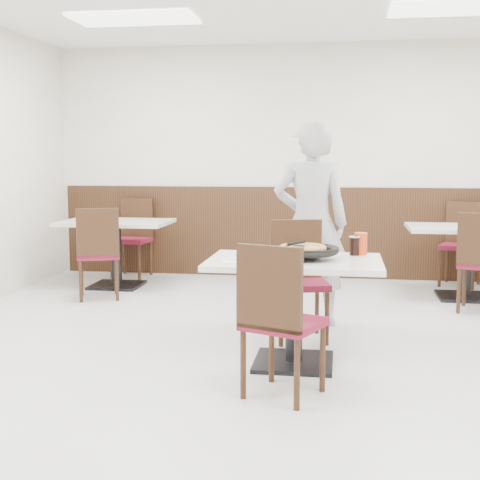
# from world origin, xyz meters

# --- Properties ---
(floor) EXTENTS (7.00, 7.00, 0.00)m
(floor) POSITION_xyz_m (0.00, 0.00, 0.00)
(floor) COLOR #BAB9B5
(floor) RESTS_ON ground
(wall_back) EXTENTS (6.00, 0.04, 2.80)m
(wall_back) POSITION_xyz_m (0.00, 3.50, 1.40)
(wall_back) COLOR beige
(wall_back) RESTS_ON floor
(wall_front) EXTENTS (6.00, 0.04, 2.80)m
(wall_front) POSITION_xyz_m (0.00, -3.50, 1.40)
(wall_front) COLOR beige
(wall_front) RESTS_ON floor
(wainscot_back) EXTENTS (5.90, 0.03, 1.10)m
(wainscot_back) POSITION_xyz_m (0.00, 3.48, 0.55)
(wainscot_back) COLOR black
(wainscot_back) RESTS_ON floor
(fluo_panel_c) EXTENTS (1.20, 0.60, 0.02)m
(fluo_panel_c) POSITION_xyz_m (-1.50, 1.80, 2.78)
(fluo_panel_c) COLOR white
(fluo_panel_c) RESTS_ON ceiling
(fluo_panel_d) EXTENTS (1.20, 0.60, 0.02)m
(fluo_panel_d) POSITION_xyz_m (1.50, 1.80, 2.78)
(fluo_panel_d) COLOR white
(fluo_panel_d) RESTS_ON ceiling
(main_table) EXTENTS (1.25, 0.88, 0.75)m
(main_table) POSITION_xyz_m (0.19, -0.01, 0.38)
(main_table) COLOR silver
(main_table) RESTS_ON floor
(chair_near) EXTENTS (0.55, 0.55, 0.95)m
(chair_near) POSITION_xyz_m (0.17, -0.65, 0.47)
(chair_near) COLOR black
(chair_near) RESTS_ON floor
(chair_far) EXTENTS (0.51, 0.51, 0.95)m
(chair_far) POSITION_xyz_m (0.19, 0.63, 0.47)
(chair_far) COLOR black
(chair_far) RESTS_ON floor
(trivet) EXTENTS (0.13, 0.13, 0.04)m
(trivet) POSITION_xyz_m (0.28, -0.00, 0.77)
(trivet) COLOR black
(trivet) RESTS_ON main_table
(pizza_pan) EXTENTS (0.37, 0.37, 0.01)m
(pizza_pan) POSITION_xyz_m (0.29, -0.01, 0.79)
(pizza_pan) COLOR black
(pizza_pan) RESTS_ON trivet
(pizza) EXTENTS (0.34, 0.34, 0.02)m
(pizza) POSITION_xyz_m (0.25, 0.01, 0.81)
(pizza) COLOR #C98D46
(pizza) RESTS_ON pizza_pan
(pizza_server) EXTENTS (0.10, 0.12, 0.00)m
(pizza_server) POSITION_xyz_m (0.22, -0.02, 0.84)
(pizza_server) COLOR silver
(pizza_server) RESTS_ON pizza
(napkin) EXTENTS (0.18, 0.18, 0.00)m
(napkin) POSITION_xyz_m (-0.21, -0.19, 0.75)
(napkin) COLOR silver
(napkin) RESTS_ON main_table
(side_plate) EXTENTS (0.18, 0.18, 0.01)m
(side_plate) POSITION_xyz_m (-0.17, -0.10, 0.76)
(side_plate) COLOR white
(side_plate) RESTS_ON napkin
(fork) EXTENTS (0.04, 0.17, 0.00)m
(fork) POSITION_xyz_m (-0.19, -0.07, 0.77)
(fork) COLOR silver
(fork) RESTS_ON side_plate
(cola_glass) EXTENTS (0.07, 0.07, 0.13)m
(cola_glass) POSITION_xyz_m (0.60, 0.25, 0.81)
(cola_glass) COLOR black
(cola_glass) RESTS_ON main_table
(red_cup) EXTENTS (0.10, 0.10, 0.16)m
(red_cup) POSITION_xyz_m (0.65, 0.29, 0.83)
(red_cup) COLOR red
(red_cup) RESTS_ON main_table
(diner_person) EXTENTS (0.68, 0.48, 1.77)m
(diner_person) POSITION_xyz_m (0.25, 1.16, 0.89)
(diner_person) COLOR #BABABF
(diner_person) RESTS_ON floor
(bg_table_left) EXTENTS (1.30, 0.95, 0.75)m
(bg_table_left) POSITION_xyz_m (-2.00, 2.55, 0.38)
(bg_table_left) COLOR silver
(bg_table_left) RESTS_ON floor
(bg_chair_left_near) EXTENTS (0.54, 0.54, 0.95)m
(bg_chair_left_near) POSITION_xyz_m (-1.97, 1.92, 0.47)
(bg_chair_left_near) COLOR black
(bg_chair_left_near) RESTS_ON floor
(bg_chair_left_far) EXTENTS (0.46, 0.46, 0.95)m
(bg_chair_left_far) POSITION_xyz_m (-2.03, 3.18, 0.47)
(bg_chair_left_far) COLOR black
(bg_chair_left_far) RESTS_ON floor
(bg_table_right) EXTENTS (1.30, 0.96, 0.75)m
(bg_table_right) POSITION_xyz_m (1.79, 2.50, 0.38)
(bg_table_right) COLOR silver
(bg_table_right) RESTS_ON floor
(bg_chair_right_far) EXTENTS (0.54, 0.54, 0.95)m
(bg_chair_right_far) POSITION_xyz_m (1.84, 3.18, 0.47)
(bg_chair_right_far) COLOR black
(bg_chair_right_far) RESTS_ON floor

